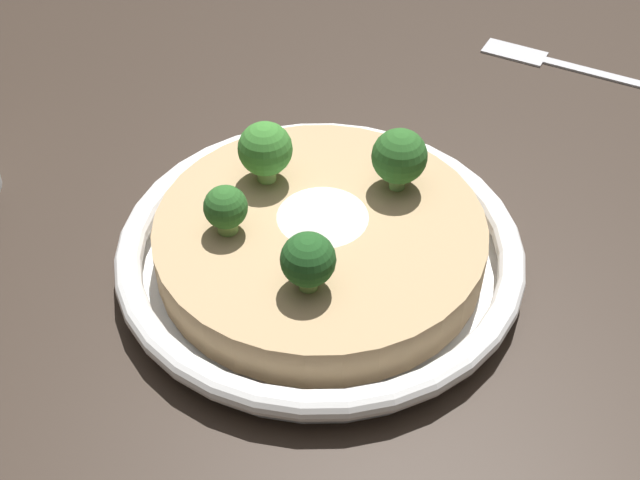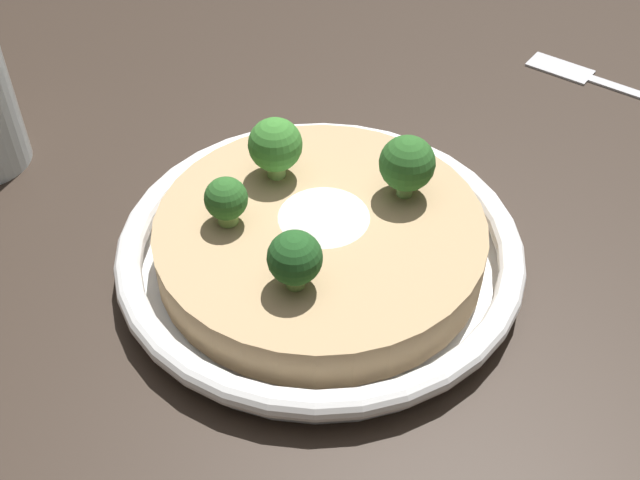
# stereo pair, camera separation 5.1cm
# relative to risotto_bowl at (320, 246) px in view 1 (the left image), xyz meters

# --- Properties ---
(ground_plane) EXTENTS (6.00, 6.00, 0.00)m
(ground_plane) POSITION_rel_risotto_bowl_xyz_m (0.00, 0.00, -0.02)
(ground_plane) COLOR #2D231C
(risotto_bowl) EXTENTS (0.26, 0.26, 0.04)m
(risotto_bowl) POSITION_rel_risotto_bowl_xyz_m (0.00, 0.00, 0.00)
(risotto_bowl) COLOR white
(risotto_bowl) RESTS_ON ground_plane
(cheese_sprinkle) EXTENTS (0.06, 0.06, 0.02)m
(cheese_sprinkle) POSITION_rel_risotto_bowl_xyz_m (-0.00, -0.01, 0.03)
(cheese_sprinkle) COLOR white
(cheese_sprinkle) RESTS_ON risotto_bowl
(broccoli_back) EXTENTS (0.03, 0.03, 0.04)m
(broccoli_back) POSITION_rel_risotto_bowl_xyz_m (-0.01, 0.05, 0.04)
(broccoli_back) COLOR #759E4C
(broccoli_back) RESTS_ON risotto_bowl
(broccoli_back_right) EXTENTS (0.03, 0.03, 0.03)m
(broccoli_back_right) POSITION_rel_risotto_bowl_xyz_m (0.05, 0.02, 0.04)
(broccoli_back_right) COLOR #759E4C
(broccoli_back_right) RESTS_ON risotto_bowl
(broccoli_right) EXTENTS (0.04, 0.04, 0.04)m
(broccoli_right) POSITION_rel_risotto_bowl_xyz_m (0.05, -0.03, 0.04)
(broccoli_right) COLOR #759E4C
(broccoli_right) RESTS_ON risotto_bowl
(broccoli_front) EXTENTS (0.04, 0.04, 0.04)m
(broccoli_front) POSITION_rel_risotto_bowl_xyz_m (-0.04, -0.05, 0.05)
(broccoli_front) COLOR #668E47
(broccoli_front) RESTS_ON risotto_bowl
(fork_utensil) EXTENTS (0.18, 0.06, 0.00)m
(fork_utensil) POSITION_rel_risotto_bowl_xyz_m (-0.14, -0.30, -0.02)
(fork_utensil) COLOR #B7B7BC
(fork_utensil) RESTS_ON ground_plane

